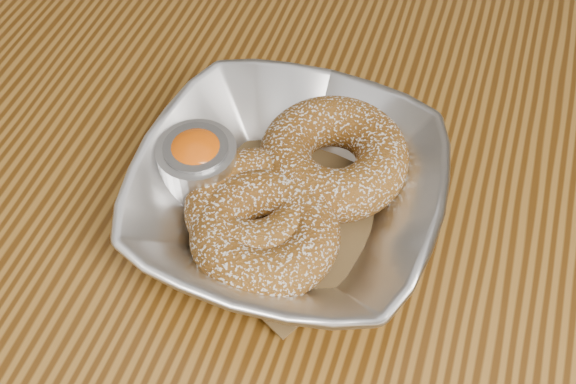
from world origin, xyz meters
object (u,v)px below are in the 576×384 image
(table, at_px, (304,299))
(ramekin, at_px, (198,165))
(serving_bowl, at_px, (288,195))
(donut_extra, at_px, (254,207))
(donut_back, at_px, (334,157))
(donut_front, at_px, (265,233))

(table, height_order, ramekin, ramekin)
(table, bearing_deg, serving_bowl, 148.53)
(donut_extra, bearing_deg, serving_bowl, 43.66)
(table, distance_m, donut_back, 0.14)
(ramekin, bearing_deg, donut_back, 25.13)
(donut_back, xyz_separation_m, ramekin, (-0.09, -0.04, 0.00))
(donut_back, height_order, donut_front, donut_back)
(donut_back, bearing_deg, ramekin, -154.87)
(donut_back, xyz_separation_m, donut_front, (-0.03, -0.08, -0.00))
(serving_bowl, distance_m, ramekin, 0.07)
(donut_extra, bearing_deg, donut_front, -51.74)
(donut_front, relative_size, ramekin, 1.81)
(donut_back, bearing_deg, serving_bowl, -117.42)
(table, relative_size, donut_extra, 12.26)
(serving_bowl, height_order, donut_back, serving_bowl)
(table, distance_m, donut_extra, 0.13)
(serving_bowl, distance_m, donut_extra, 0.03)
(serving_bowl, bearing_deg, donut_front, -96.43)
(donut_back, distance_m, donut_extra, 0.07)
(serving_bowl, height_order, donut_front, serving_bowl)
(donut_back, xyz_separation_m, donut_extra, (-0.04, -0.06, -0.00))
(table, xyz_separation_m, donut_extra, (-0.04, -0.01, 0.13))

